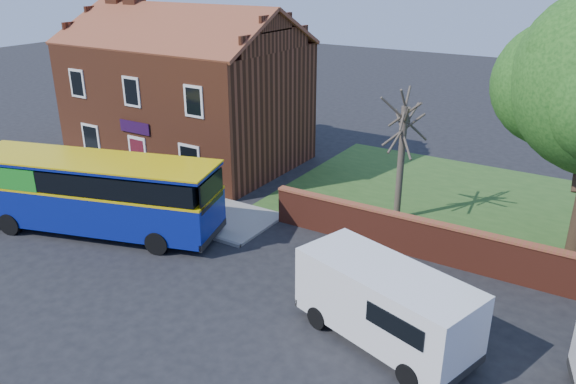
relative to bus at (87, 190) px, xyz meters
The scene contains 9 objects.
ground 5.07m from the bus, 25.12° to the right, with size 120.00×120.00×0.00m, color black.
pavement 4.94m from the bus, 125.93° to the left, with size 18.00×3.50×0.12m, color gray.
kerb 3.79m from the bus, 143.72° to the left, with size 18.00×0.15×0.14m, color slate.
grass_strip 20.57m from the bus, 32.44° to the left, with size 26.00×12.00×0.04m, color #426B28.
shop_building 10.00m from the bus, 106.07° to the left, with size 12.30×8.13×10.50m.
boundary_wall 18.02m from the bus, 16.09° to the left, with size 22.00×0.38×1.60m.
bus is the anchor object (origin of this frame).
van_near 13.47m from the bus, ahead, with size 5.85×3.71×2.39m.
bare_tree 13.18m from the bus, 36.53° to the left, with size 2.07×2.47×5.53m.
Camera 1 is at (14.03, -11.85, 10.44)m, focal length 35.00 mm.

